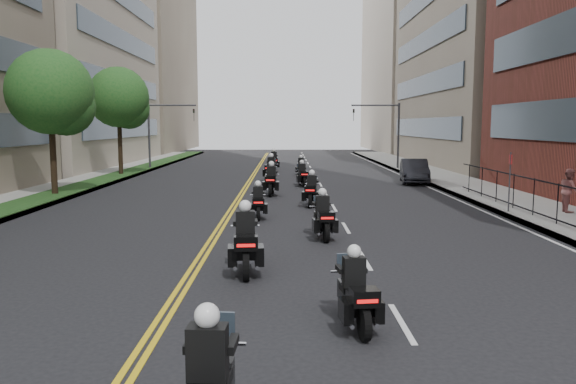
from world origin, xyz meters
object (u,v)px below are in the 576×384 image
motorcycle_7 (302,176)px  motorcycle_10 (274,162)px  motorcycle_5 (312,192)px  motorcycle_6 (271,182)px  motorcycle_2 (246,244)px  motorcycle_9 (301,167)px  motorcycle_1 (355,295)px  motorcycle_3 (323,219)px  motorcycle_8 (271,170)px  pedestrian_b (569,190)px  motorcycle_4 (258,204)px  parked_sedan (414,171)px

motorcycle_7 → motorcycle_10: (-2.00, 11.65, 0.09)m
motorcycle_5 → motorcycle_6: bearing=123.3°
motorcycle_2 → motorcycle_9: 28.05m
motorcycle_1 → motorcycle_3: 8.34m
motorcycle_5 → motorcycle_7: motorcycle_5 is taller
motorcycle_10 → motorcycle_6: bearing=-92.9°
motorcycle_1 → motorcycle_7: size_ratio=0.96×
motorcycle_8 → pedestrian_b: 19.63m
motorcycle_9 → motorcycle_8: bearing=-112.0°
motorcycle_4 → motorcycle_8: 15.48m
motorcycle_4 → parked_sedan: (9.55, 13.94, 0.17)m
motorcycle_5 → motorcycle_8: bearing=107.5°
motorcycle_4 → motorcycle_6: bearing=83.7°
motorcycle_1 → motorcycle_9: size_ratio=1.03×
motorcycle_7 → motorcycle_10: motorcycle_10 is taller
motorcycle_4 → parked_sedan: 16.90m
motorcycle_3 → motorcycle_10: 27.70m
motorcycle_1 → motorcycle_5: bearing=83.4°
motorcycle_6 → pedestrian_b: 14.39m
motorcycle_3 → motorcycle_7: 15.96m
motorcycle_3 → motorcycle_8: bearing=91.6°
motorcycle_2 → motorcycle_5: 12.12m
motorcycle_10 → parked_sedan: size_ratio=0.53×
motorcycle_2 → motorcycle_4: bearing=85.9°
motorcycle_6 → motorcycle_9: motorcycle_6 is taller
motorcycle_1 → motorcycle_4: size_ratio=1.02×
motorcycle_7 → motorcycle_10: 11.82m
motorcycle_7 → motorcycle_8: motorcycle_8 is taller
motorcycle_6 → motorcycle_5: bearing=-61.5°
motorcycle_3 → motorcycle_10: motorcycle_10 is taller
motorcycle_1 → motorcycle_10: motorcycle_10 is taller
motorcycle_10 → pedestrian_b: pedestrian_b is taller
motorcycle_1 → motorcycle_9: motorcycle_1 is taller
motorcycle_10 → pedestrian_b: (12.84, -22.94, 0.33)m
motorcycle_6 → motorcycle_10: size_ratio=0.99×
motorcycle_8 → parked_sedan: 9.54m
motorcycle_5 → motorcycle_6: size_ratio=0.92×
motorcycle_6 → motorcycle_8: (-0.23, 7.94, 0.01)m
motorcycle_2 → motorcycle_4: motorcycle_2 is taller
motorcycle_7 → motorcycle_9: 7.63m
motorcycle_5 → parked_sedan: (7.21, 10.43, 0.11)m
motorcycle_9 → motorcycle_10: bearing=123.6°
motorcycle_10 → motorcycle_9: bearing=-65.8°
motorcycle_4 → parked_sedan: bearing=51.9°
motorcycle_2 → motorcycle_8: bearing=85.2°
motorcycle_8 → motorcycle_5: bearing=-72.5°
motorcycle_3 → motorcycle_9: (-0.09, 23.59, -0.06)m
motorcycle_6 → pedestrian_b: size_ratio=1.36×
motorcycle_3 → motorcycle_1: bearing=-94.6°
motorcycle_1 → motorcycle_8: bearing=87.8°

